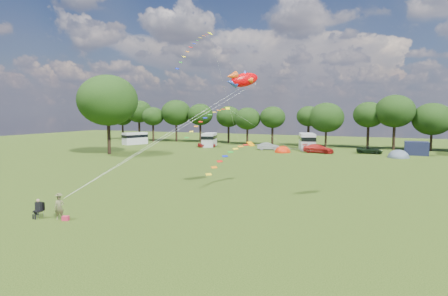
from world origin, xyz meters
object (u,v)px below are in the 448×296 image
at_px(car_d, 369,150).
at_px(camp_chair, 39,206).
at_px(kite_flyer, 59,207).
at_px(fish_kite, 242,80).
at_px(car_a, 207,144).
at_px(campervan_a, 135,138).
at_px(car_b, 268,146).
at_px(campervan_b, 209,139).
at_px(tent_greyblue, 398,157).
at_px(tent_orange, 283,152).
at_px(campervan_c, 307,141).
at_px(car_c, 318,149).
at_px(big_tree, 108,100).

bearing_deg(car_d, camp_chair, 156.04).
bearing_deg(car_d, kite_flyer, 157.52).
xyz_separation_m(camp_chair, fish_kite, (9.90, 12.56, 9.12)).
height_order(car_a, campervan_a, campervan_a).
xyz_separation_m(car_b, car_d, (17.57, 1.23, -0.09)).
height_order(car_d, campervan_a, campervan_a).
xyz_separation_m(campervan_b, fish_kite, (21.83, -38.55, 8.43)).
distance_m(campervan_b, tent_greyblue, 35.49).
bearing_deg(camp_chair, car_d, 56.66).
bearing_deg(car_d, tent_greyblue, -136.77).
bearing_deg(fish_kite, campervan_b, 65.92).
bearing_deg(car_d, tent_orange, 102.62).
bearing_deg(fish_kite, campervan_c, 39.52).
relative_size(car_b, campervan_a, 0.67).
relative_size(camp_chair, fish_kite, 0.42).
height_order(car_d, tent_orange, car_d).
bearing_deg(campervan_b, campervan_a, 80.34).
distance_m(campervan_c, kite_flyer, 52.80).
relative_size(car_c, fish_kite, 1.60).
bearing_deg(car_d, car_b, 90.48).
bearing_deg(car_c, kite_flyer, 179.12).
distance_m(car_d, campervan_a, 47.87).
bearing_deg(campervan_c, tent_orange, 138.07).
relative_size(kite_flyer, fish_kite, 0.52).
relative_size(big_tree, campervan_b, 2.20).
distance_m(car_d, campervan_c, 11.35).
height_order(car_c, campervan_a, campervan_a).
xyz_separation_m(tent_greyblue, fish_kite, (-13.30, -33.73, 9.88)).
bearing_deg(campervan_b, tent_greyblue, -114.05).
xyz_separation_m(car_b, camp_chair, (-1.22, -49.22, 0.11)).
relative_size(campervan_c, kite_flyer, 4.13).
height_order(big_tree, kite_flyer, big_tree).
bearing_deg(campervan_c, fish_kite, 166.66).
height_order(car_a, fish_kite, fish_kite).
bearing_deg(big_tree, car_c, 25.84).
bearing_deg(big_tree, campervan_a, 113.72).
xyz_separation_m(campervan_c, tent_orange, (-3.03, -6.35, -1.62)).
xyz_separation_m(car_c, campervan_b, (-22.57, 3.26, 0.72)).
distance_m(car_d, tent_orange, 14.69).
xyz_separation_m(tent_orange, kite_flyer, (-3.12, -46.08, 0.80)).
height_order(campervan_b, fish_kite, fish_kite).
bearing_deg(campervan_a, camp_chair, -125.90).
bearing_deg(camp_chair, big_tree, 110.96).
xyz_separation_m(big_tree, camp_chair, (21.63, -32.22, -8.23)).
distance_m(car_a, campervan_c, 19.64).
bearing_deg(kite_flyer, big_tree, 86.60).
height_order(car_d, campervan_c, campervan_c).
relative_size(campervan_b, camp_chair, 4.58).
relative_size(big_tree, car_d, 3.07).
relative_size(car_b, camp_chair, 2.90).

